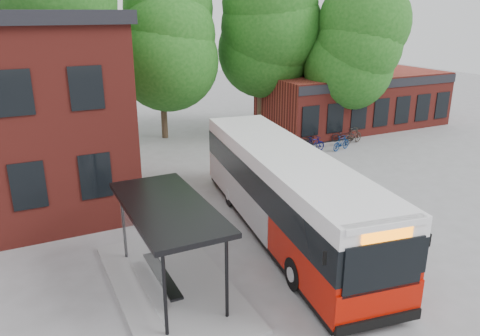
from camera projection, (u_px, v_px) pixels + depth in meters
name	position (u px, v px, depth m)	size (l,w,h in m)	color
ground	(276.00, 244.00, 17.89)	(100.00, 100.00, 0.00)	gray
shop_row	(354.00, 100.00, 35.41)	(14.00, 6.20, 4.00)	maroon
bus_shelter	(170.00, 246.00, 14.69)	(3.60, 7.00, 2.90)	black
bike_rail	(321.00, 145.00, 30.20)	(5.20, 0.10, 0.38)	black
tree_0	(50.00, 64.00, 27.19)	(7.92, 7.92, 11.00)	#1A4F15
tree_1	(161.00, 62.00, 31.06)	(7.92, 7.92, 10.40)	#1A4F15
tree_2	(261.00, 54.00, 33.05)	(7.92, 7.92, 11.00)	#1A4F15
tree_3	(353.00, 69.00, 32.02)	(7.04, 7.04, 9.28)	#1A4F15
city_bus	(285.00, 193.00, 18.27)	(2.83, 13.27, 3.37)	#A60F03
bicycle_0	(297.00, 146.00, 29.23)	(0.56, 1.61, 0.85)	black
bicycle_1	(305.00, 147.00, 28.62)	(0.50, 1.77, 1.07)	black
bicycle_2	(305.00, 147.00, 28.80)	(0.64, 1.83, 0.96)	#21212A
bicycle_3	(313.00, 144.00, 29.21)	(0.47, 1.67, 1.00)	#050A46
bicycle_4	(309.00, 139.00, 30.71)	(0.54, 1.56, 0.82)	black
bicycle_5	(341.00, 143.00, 29.62)	(0.45, 1.59, 0.96)	navy
bicycle_6	(343.00, 135.00, 31.62)	(0.56, 1.61, 0.84)	black
bicycle_7	(353.00, 136.00, 30.98)	(0.52, 1.86, 1.12)	#2B251F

